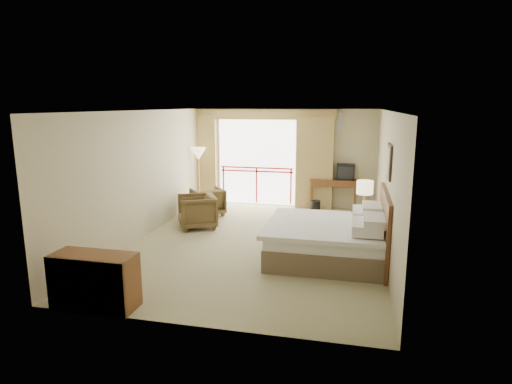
% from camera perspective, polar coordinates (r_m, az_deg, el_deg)
% --- Properties ---
extents(floor, '(7.00, 7.00, 0.00)m').
position_cam_1_polar(floor, '(8.94, 0.17, -6.78)').
color(floor, '#9A946A').
rests_on(floor, ground).
extents(ceiling, '(7.00, 7.00, 0.00)m').
position_cam_1_polar(ceiling, '(8.48, 0.18, 10.80)').
color(ceiling, white).
rests_on(ceiling, wall_back).
extents(wall_back, '(5.00, 0.00, 5.00)m').
position_cam_1_polar(wall_back, '(12.01, 3.86, 4.56)').
color(wall_back, '#C4BA92').
rests_on(wall_back, ground).
extents(wall_front, '(5.00, 0.00, 5.00)m').
position_cam_1_polar(wall_front, '(5.33, -8.16, -4.53)').
color(wall_front, '#C4BA92').
rests_on(wall_front, ground).
extents(wall_left, '(0.00, 7.00, 7.00)m').
position_cam_1_polar(wall_left, '(9.47, -14.76, 2.30)').
color(wall_left, '#C4BA92').
rests_on(wall_left, ground).
extents(wall_right, '(0.00, 7.00, 7.00)m').
position_cam_1_polar(wall_right, '(8.43, 17.00, 1.05)').
color(wall_right, '#C4BA92').
rests_on(wall_right, ground).
extents(balcony_door, '(2.40, 0.00, 2.40)m').
position_cam_1_polar(balcony_door, '(12.16, 0.11, 3.96)').
color(balcony_door, white).
rests_on(balcony_door, wall_back).
extents(balcony_railing, '(2.09, 0.03, 1.02)m').
position_cam_1_polar(balcony_railing, '(12.20, 0.08, 2.14)').
color(balcony_railing, red).
rests_on(balcony_railing, wall_back).
extents(curtain_left, '(1.00, 0.26, 2.50)m').
position_cam_1_polar(curtain_left, '(12.50, -7.45, 4.30)').
color(curtain_left, olive).
rests_on(curtain_left, wall_back).
extents(curtain_right, '(1.00, 0.26, 2.50)m').
position_cam_1_polar(curtain_right, '(11.77, 7.84, 3.84)').
color(curtain_right, olive).
rests_on(curtain_right, wall_back).
extents(valance, '(4.40, 0.22, 0.28)m').
position_cam_1_polar(valance, '(11.96, -0.00, 10.32)').
color(valance, olive).
rests_on(valance, wall_back).
extents(hvac_vent, '(0.50, 0.04, 0.50)m').
position_cam_1_polar(hvac_vent, '(11.77, 10.25, 9.15)').
color(hvac_vent, silver).
rests_on(hvac_vent, wall_back).
extents(bed, '(2.13, 2.06, 0.97)m').
position_cam_1_polar(bed, '(8.06, 9.71, -6.21)').
color(bed, brown).
rests_on(bed, floor).
extents(headboard, '(0.06, 2.10, 1.30)m').
position_cam_1_polar(headboard, '(8.00, 16.70, -4.64)').
color(headboard, '#592F17').
rests_on(headboard, wall_right).
extents(framed_art, '(0.04, 0.72, 0.60)m').
position_cam_1_polar(framed_art, '(7.76, 17.30, 3.90)').
color(framed_art, black).
rests_on(framed_art, wall_right).
extents(nightstand, '(0.51, 0.59, 0.67)m').
position_cam_1_polar(nightstand, '(9.20, 14.07, -4.42)').
color(nightstand, '#592F17').
rests_on(nightstand, floor).
extents(table_lamp, '(0.34, 0.34, 0.59)m').
position_cam_1_polar(table_lamp, '(9.06, 14.32, 0.52)').
color(table_lamp, tan).
rests_on(table_lamp, nightstand).
extents(phone, '(0.23, 0.20, 0.09)m').
position_cam_1_polar(phone, '(8.95, 13.89, -2.33)').
color(phone, black).
rests_on(phone, nightstand).
extents(desk, '(1.26, 0.61, 0.83)m').
position_cam_1_polar(desk, '(11.93, 10.36, 0.91)').
color(desk, '#592F17').
rests_on(desk, floor).
extents(tv, '(0.47, 0.38, 0.43)m').
position_cam_1_polar(tv, '(11.80, 11.87, 2.67)').
color(tv, black).
rests_on(tv, desk).
extents(coffee_maker, '(0.14, 0.14, 0.25)m').
position_cam_1_polar(coffee_maker, '(11.85, 8.71, 2.38)').
color(coffee_maker, black).
rests_on(coffee_maker, desk).
extents(cup, '(0.08, 0.08, 0.10)m').
position_cam_1_polar(cup, '(11.80, 9.41, 1.96)').
color(cup, white).
rests_on(cup, desk).
extents(wastebasket, '(0.28, 0.28, 0.32)m').
position_cam_1_polar(wastebasket, '(11.45, 7.94, -1.93)').
color(wastebasket, black).
rests_on(wastebasket, floor).
extents(armchair_far, '(1.07, 1.08, 0.71)m').
position_cam_1_polar(armchair_far, '(11.21, -6.42, -3.04)').
color(armchair_far, '#4A391F').
rests_on(armchair_far, floor).
extents(armchair_near, '(1.13, 1.12, 0.77)m').
position_cam_1_polar(armchair_near, '(10.11, -7.80, -4.69)').
color(armchair_near, '#4A391F').
rests_on(armchair_near, floor).
extents(side_table, '(0.55, 0.55, 0.60)m').
position_cam_1_polar(side_table, '(10.80, -8.04, -1.41)').
color(side_table, black).
rests_on(side_table, floor).
extents(book, '(0.18, 0.23, 0.02)m').
position_cam_1_polar(book, '(10.75, -8.07, -0.40)').
color(book, white).
rests_on(book, side_table).
extents(floor_lamp, '(0.42, 0.42, 1.65)m').
position_cam_1_polar(floor_lamp, '(11.93, -7.68, 4.78)').
color(floor_lamp, tan).
rests_on(floor_lamp, floor).
extents(dresser, '(1.18, 0.50, 0.79)m').
position_cam_1_polar(dresser, '(6.52, -20.75, -11.05)').
color(dresser, '#592F17').
rests_on(dresser, floor).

